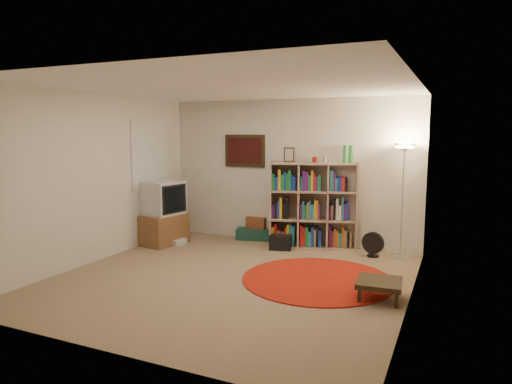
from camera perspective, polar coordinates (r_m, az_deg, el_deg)
room at (r=5.98m, az=-3.51°, el=0.97°), size 4.54×4.54×2.54m
bookshelf at (r=7.71m, az=6.98°, el=-1.81°), size 1.49×0.81×1.73m
floor_lamp at (r=7.22m, az=18.02°, el=3.41°), size 0.44×0.44×1.77m
floor_fan at (r=7.38m, az=14.40°, el=-6.37°), size 0.35×0.22×0.40m
tv_stand at (r=8.06m, az=-11.45°, el=-2.70°), size 0.65×0.84×1.10m
dvd_box at (r=8.07m, az=-10.07°, el=-6.11°), size 0.36×0.32×0.11m
suitcase at (r=8.36m, az=-0.23°, el=-5.20°), size 0.68×0.52×0.20m
wicker_basket at (r=8.34m, az=0.17°, el=-3.81°), size 0.37×0.27×0.21m
duffel_bag at (r=7.65m, az=3.10°, el=-6.23°), size 0.41×0.37×0.24m
paper_towel at (r=7.94m, az=2.85°, el=-5.74°), size 0.12×0.12×0.24m
red_rug at (r=6.19m, az=7.69°, el=-10.75°), size 2.00×2.00×0.02m
side_table at (r=5.59m, az=15.16°, el=-10.98°), size 0.55×0.55×0.23m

